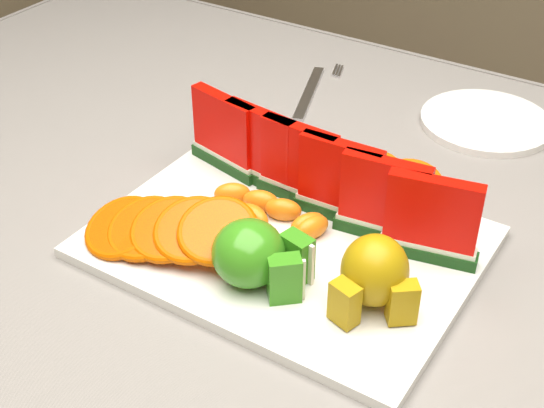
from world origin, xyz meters
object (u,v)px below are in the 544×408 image
at_px(side_plate, 486,122).
at_px(fork, 312,91).
at_px(apple_cluster, 256,256).
at_px(platter, 286,242).
at_px(pear_cluster, 375,274).

xyz_separation_m(side_plate, fork, (-0.25, -0.04, -0.00)).
distance_m(apple_cluster, fork, 0.45).
xyz_separation_m(apple_cluster, fork, (-0.17, 0.41, -0.04)).
bearing_deg(platter, pear_cluster, -19.80).
height_order(pear_cluster, side_plate, pear_cluster).
bearing_deg(fork, platter, -64.28).
distance_m(pear_cluster, fork, 0.48).
height_order(apple_cluster, pear_cluster, pear_cluster).
distance_m(platter, fork, 0.37).
bearing_deg(apple_cluster, pear_cluster, 15.52).
bearing_deg(platter, side_plate, 76.33).
height_order(apple_cluster, side_plate, apple_cluster).
distance_m(platter, apple_cluster, 0.09).
xyz_separation_m(pear_cluster, side_plate, (-0.03, 0.42, -0.05)).
relative_size(side_plate, fork, 1.06).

